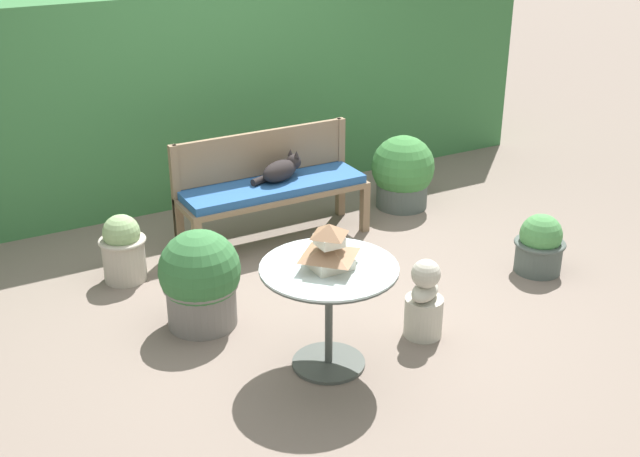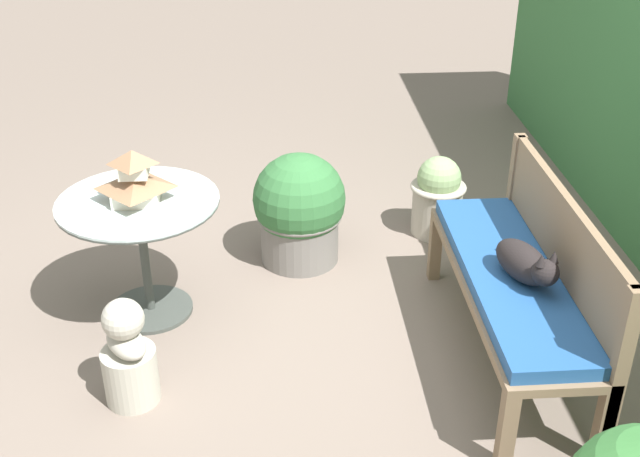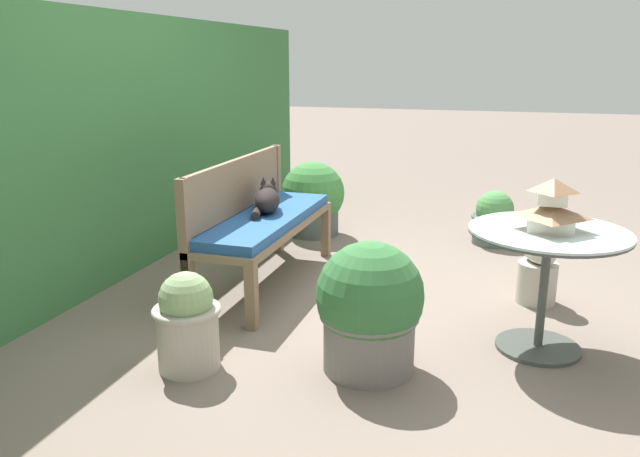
% 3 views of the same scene
% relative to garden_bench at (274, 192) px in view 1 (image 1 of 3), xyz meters
% --- Properties ---
extents(ground, '(30.00, 30.00, 0.00)m').
position_rel_garden_bench_xyz_m(ground, '(-0.13, -0.94, -0.40)').
color(ground, '#75665B').
extents(foliage_hedge_back, '(6.40, 0.92, 1.73)m').
position_rel_garden_bench_xyz_m(foliage_hedge_back, '(-0.13, 1.41, 0.47)').
color(foliage_hedge_back, '#38703D').
rests_on(foliage_hedge_back, ground).
extents(garden_bench, '(1.45, 0.44, 0.47)m').
position_rel_garden_bench_xyz_m(garden_bench, '(0.00, 0.00, 0.00)').
color(garden_bench, '#7F664C').
rests_on(garden_bench, ground).
extents(bench_backrest, '(1.45, 0.06, 0.82)m').
position_rel_garden_bench_xyz_m(bench_backrest, '(0.00, 0.20, 0.19)').
color(bench_backrest, '#7F664C').
rests_on(bench_backrest, ground).
extents(cat, '(0.44, 0.25, 0.21)m').
position_rel_garden_bench_xyz_m(cat, '(0.08, 0.02, 0.15)').
color(cat, black).
rests_on(cat, garden_bench).
extents(patio_table, '(0.77, 0.77, 0.63)m').
position_rel_garden_bench_xyz_m(patio_table, '(-0.48, -1.68, 0.10)').
color(patio_table, '#424742').
rests_on(patio_table, ground).
extents(pagoda_birdhouse, '(0.29, 0.29, 0.25)m').
position_rel_garden_bench_xyz_m(pagoda_birdhouse, '(-0.48, -1.68, 0.34)').
color(pagoda_birdhouse, silver).
rests_on(pagoda_birdhouse, patio_table).
extents(garden_bust, '(0.29, 0.25, 0.51)m').
position_rel_garden_bench_xyz_m(garden_bust, '(0.18, -1.68, -0.17)').
color(garden_bust, '#B7B2A3').
rests_on(garden_bust, ground).
extents(potted_plant_bench_right, '(0.51, 0.51, 0.63)m').
position_rel_garden_bench_xyz_m(potted_plant_bench_right, '(-0.94, -0.90, -0.09)').
color(potted_plant_bench_right, slate).
rests_on(potted_plant_bench_right, ground).
extents(potted_plant_patio_mid, '(0.53, 0.53, 0.61)m').
position_rel_garden_bench_xyz_m(potted_plant_patio_mid, '(1.24, 0.09, -0.10)').
color(potted_plant_patio_mid, '#4C5651').
rests_on(potted_plant_patio_mid, ground).
extents(potted_plant_hedge_corner, '(0.33, 0.33, 0.48)m').
position_rel_garden_bench_xyz_m(potted_plant_hedge_corner, '(-1.19, -0.08, -0.16)').
color(potted_plant_hedge_corner, '#ADA393').
rests_on(potted_plant_hedge_corner, ground).
extents(potted_plant_table_far, '(0.36, 0.36, 0.43)m').
position_rel_garden_bench_xyz_m(potted_plant_table_far, '(1.40, -1.38, -0.20)').
color(potted_plant_table_far, '#4C5651').
rests_on(potted_plant_table_far, ground).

